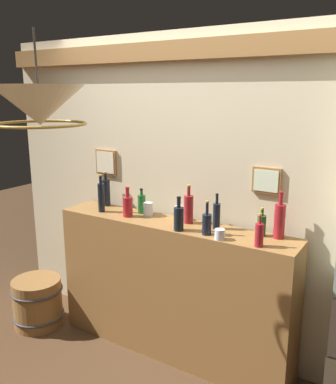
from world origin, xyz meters
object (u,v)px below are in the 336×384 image
(liquor_bottle_amaro, at_px, (280,220))
(liquor_bottle_port, at_px, (179,218))
(glass_tumbler_highball, at_px, (220,234))
(glass_tumbler_shot, at_px, (178,213))
(liquor_bottle_tequila, at_px, (101,197))
(liquor_bottle_brandy, at_px, (106,192))
(liquor_bottle_scotch, at_px, (142,204))
(liquor_bottle_mezcal, at_px, (259,234))
(glass_tumbler_rocks, at_px, (148,209))
(pendant_lamp, at_px, (39,106))
(liquor_bottle_rye, at_px, (128,206))
(liquor_bottle_bourbon, at_px, (261,225))
(wooden_barrel, at_px, (38,302))
(liquor_bottle_rum, at_px, (217,215))
(liquor_bottle_vermouth, at_px, (207,223))
(liquor_bottle_gin, at_px, (189,208))

(liquor_bottle_amaro, height_order, liquor_bottle_port, liquor_bottle_amaro)
(liquor_bottle_amaro, bearing_deg, glass_tumbler_highball, -143.99)
(glass_tumbler_shot, bearing_deg, liquor_bottle_tequila, -166.99)
(liquor_bottle_brandy, bearing_deg, liquor_bottle_amaro, -0.77)
(liquor_bottle_scotch, xyz_separation_m, glass_tumbler_shot, (0.34, 0.01, -0.03))
(liquor_bottle_mezcal, relative_size, glass_tumbler_rocks, 2.00)
(pendant_lamp, bearing_deg, liquor_bottle_rye, 98.55)
(liquor_bottle_bourbon, relative_size, wooden_barrel, 0.44)
(liquor_bottle_bourbon, relative_size, pendant_lamp, 0.40)
(liquor_bottle_rye, bearing_deg, liquor_bottle_brandy, 155.73)
(liquor_bottle_rum, bearing_deg, liquor_bottle_vermouth, -91.09)
(liquor_bottle_rum, xyz_separation_m, glass_tumbler_rocks, (-0.59, 0.00, -0.05))
(liquor_bottle_rum, height_order, liquor_bottle_port, liquor_bottle_rum)
(liquor_bottle_rum, xyz_separation_m, glass_tumbler_highball, (0.12, -0.19, -0.06))
(liquor_bottle_rum, xyz_separation_m, liquor_bottle_bourbon, (0.33, 0.02, -0.02))
(liquor_bottle_gin, distance_m, glass_tumbler_shot, 0.13)
(glass_tumbler_shot, bearing_deg, liquor_bottle_amaro, 0.07)
(liquor_bottle_brandy, distance_m, liquor_bottle_vermouth, 1.10)
(glass_tumbler_rocks, bearing_deg, glass_tumbler_highball, -15.21)
(liquor_bottle_brandy, bearing_deg, liquor_bottle_gin, -3.60)
(liquor_bottle_gin, xyz_separation_m, liquor_bottle_tequila, (-0.75, -0.12, 0.02))
(wooden_barrel, bearing_deg, glass_tumbler_highball, 5.63)
(liquor_bottle_rum, relative_size, liquor_bottle_scotch, 1.28)
(liquor_bottle_gin, height_order, glass_tumbler_rocks, liquor_bottle_gin)
(liquor_bottle_bourbon, distance_m, glass_tumbler_shot, 0.67)
(liquor_bottle_vermouth, bearing_deg, liquor_bottle_scotch, 164.82)
(liquor_bottle_brandy, relative_size, liquor_bottle_port, 1.20)
(liquor_bottle_rye, relative_size, glass_tumbler_rocks, 2.19)
(liquor_bottle_tequila, xyz_separation_m, wooden_barrel, (-0.57, -0.25, -1.00))
(glass_tumbler_highball, bearing_deg, glass_tumbler_shot, 153.00)
(liquor_bottle_mezcal, bearing_deg, liquor_bottle_gin, 163.07)
(liquor_bottle_rum, distance_m, pendant_lamp, 1.42)
(glass_tumbler_rocks, bearing_deg, liquor_bottle_amaro, 2.40)
(glass_tumbler_highball, bearing_deg, pendant_lamp, -129.77)
(liquor_bottle_amaro, relative_size, glass_tumbler_shot, 3.01)
(liquor_bottle_gin, bearing_deg, liquor_bottle_rum, -2.97)
(liquor_bottle_vermouth, height_order, wooden_barrel, liquor_bottle_vermouth)
(glass_tumbler_highball, height_order, glass_tumbler_shot, glass_tumbler_shot)
(liquor_bottle_amaro, distance_m, glass_tumbler_highball, 0.41)
(liquor_bottle_rum, relative_size, liquor_bottle_tequila, 0.83)
(liquor_bottle_rum, bearing_deg, pendant_lamp, -119.49)
(liquor_bottle_amaro, xyz_separation_m, liquor_bottle_port, (-0.65, -0.22, -0.03))
(liquor_bottle_port, bearing_deg, glass_tumbler_rocks, 155.22)
(liquor_bottle_gin, bearing_deg, wooden_barrel, -164.44)
(liquor_bottle_amaro, height_order, glass_tumbler_rocks, liquor_bottle_amaro)
(liquor_bottle_amaro, distance_m, liquor_bottle_brandy, 1.52)
(liquor_bottle_amaro, bearing_deg, wooden_barrel, -168.65)
(liquor_bottle_gin, bearing_deg, liquor_bottle_port, -82.47)
(liquor_bottle_rye, distance_m, glass_tumbler_rocks, 0.16)
(liquor_bottle_rum, xyz_separation_m, liquor_bottle_rye, (-0.72, -0.10, -0.01))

